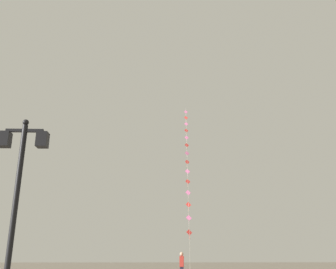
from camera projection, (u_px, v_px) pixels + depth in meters
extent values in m
cylinder|color=black|center=(14.00, 217.00, 9.07)|extent=(0.14, 0.14, 4.75)
sphere|color=black|center=(26.00, 122.00, 9.84)|extent=(0.16, 0.16, 0.16)
cube|color=black|center=(25.00, 131.00, 9.76)|extent=(0.98, 0.08, 0.08)
cube|color=black|center=(5.00, 139.00, 9.67)|extent=(0.28, 0.28, 0.40)
cube|color=beige|center=(5.00, 139.00, 9.67)|extent=(0.19, 0.19, 0.30)
cube|color=black|center=(42.00, 140.00, 9.70)|extent=(0.28, 0.28, 0.40)
cube|color=beige|center=(42.00, 140.00, 9.70)|extent=(0.19, 0.19, 0.30)
cylinder|color=silver|center=(190.00, 254.00, 24.27)|extent=(0.22, 2.63, 2.89)
cylinder|color=silver|center=(189.00, 225.00, 26.61)|extent=(0.10, 1.01, 1.11)
cylinder|color=silver|center=(189.00, 211.00, 27.89)|extent=(0.10, 1.01, 1.11)
cylinder|color=silver|center=(188.00, 198.00, 29.18)|extent=(0.10, 1.01, 1.11)
cylinder|color=silver|center=(188.00, 187.00, 30.46)|extent=(0.10, 1.01, 1.11)
cylinder|color=silver|center=(188.00, 176.00, 31.74)|extent=(0.10, 1.01, 1.11)
cylinder|color=silver|center=(187.00, 167.00, 33.03)|extent=(0.10, 1.01, 1.11)
cylinder|color=silver|center=(187.00, 157.00, 34.31)|extent=(0.10, 1.01, 1.11)
cylinder|color=silver|center=(187.00, 149.00, 35.60)|extent=(0.10, 1.01, 1.11)
cylinder|color=silver|center=(187.00, 141.00, 36.88)|extent=(0.10, 1.01, 1.11)
cylinder|color=silver|center=(186.00, 134.00, 38.16)|extent=(0.10, 1.01, 1.11)
cylinder|color=silver|center=(186.00, 127.00, 39.45)|extent=(0.10, 1.01, 1.11)
cylinder|color=silver|center=(186.00, 121.00, 40.73)|extent=(0.10, 1.01, 1.11)
cylinder|color=silver|center=(186.00, 115.00, 42.01)|extent=(0.10, 1.01, 1.11)
cube|color=red|center=(189.00, 232.00, 25.97)|extent=(0.42, 0.07, 0.42)
cylinder|color=red|center=(189.00, 237.00, 25.87)|extent=(0.02, 0.03, 0.30)
cube|color=pink|center=(189.00, 218.00, 27.25)|extent=(0.42, 0.06, 0.42)
cylinder|color=pink|center=(189.00, 222.00, 27.16)|extent=(0.02, 0.05, 0.26)
cube|color=red|center=(188.00, 205.00, 28.53)|extent=(0.42, 0.05, 0.42)
cylinder|color=red|center=(189.00, 209.00, 28.43)|extent=(0.02, 0.06, 0.30)
cube|color=pink|center=(188.00, 193.00, 29.82)|extent=(0.42, 0.06, 0.42)
cylinder|color=pink|center=(188.00, 196.00, 29.73)|extent=(0.02, 0.05, 0.24)
cube|color=red|center=(188.00, 182.00, 31.10)|extent=(0.42, 0.04, 0.42)
cylinder|color=red|center=(188.00, 185.00, 31.01)|extent=(0.02, 0.04, 0.27)
cube|color=pink|center=(188.00, 171.00, 32.39)|extent=(0.42, 0.07, 0.42)
cylinder|color=pink|center=(188.00, 174.00, 32.30)|extent=(0.02, 0.03, 0.21)
cube|color=red|center=(187.00, 162.00, 33.67)|extent=(0.42, 0.07, 0.42)
cylinder|color=red|center=(187.00, 165.00, 33.57)|extent=(0.02, 0.05, 0.29)
cube|color=pink|center=(187.00, 153.00, 34.95)|extent=(0.42, 0.06, 0.42)
cylinder|color=pink|center=(187.00, 157.00, 34.85)|extent=(0.02, 0.04, 0.32)
cube|color=red|center=(187.00, 145.00, 36.24)|extent=(0.42, 0.07, 0.42)
cylinder|color=red|center=(187.00, 148.00, 36.15)|extent=(0.02, 0.03, 0.23)
cube|color=pink|center=(187.00, 138.00, 37.52)|extent=(0.42, 0.04, 0.42)
cylinder|color=pink|center=(187.00, 140.00, 37.43)|extent=(0.02, 0.04, 0.24)
cube|color=red|center=(186.00, 131.00, 38.80)|extent=(0.42, 0.05, 0.42)
cylinder|color=red|center=(186.00, 133.00, 38.72)|extent=(0.02, 0.04, 0.23)
cube|color=pink|center=(186.00, 124.00, 40.09)|extent=(0.42, 0.07, 0.42)
cylinder|color=pink|center=(186.00, 126.00, 40.00)|extent=(0.02, 0.02, 0.24)
cube|color=red|center=(186.00, 118.00, 41.37)|extent=(0.42, 0.06, 0.42)
cylinder|color=red|center=(186.00, 120.00, 41.27)|extent=(0.02, 0.04, 0.32)
cube|color=pink|center=(186.00, 112.00, 42.66)|extent=(0.42, 0.05, 0.42)
cylinder|color=pink|center=(186.00, 114.00, 42.57)|extent=(0.02, 0.04, 0.22)
cube|color=#B22D26|center=(182.00, 261.00, 22.03)|extent=(0.29, 0.41, 0.60)
sphere|color=tan|center=(182.00, 254.00, 22.16)|extent=(0.22, 0.22, 0.22)
cylinder|color=#B22D26|center=(182.00, 258.00, 22.29)|extent=(0.14, 0.40, 0.50)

